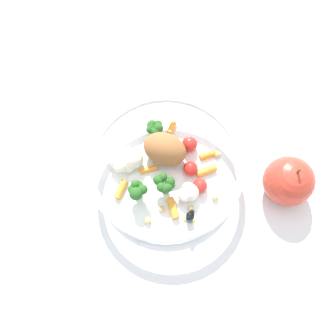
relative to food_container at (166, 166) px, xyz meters
name	(u,v)px	position (x,y,z in m)	size (l,w,h in m)	color
ground_plane	(170,182)	(0.02, 0.00, -0.03)	(2.40, 2.40, 0.00)	white
food_container	(166,166)	(0.00, 0.00, 0.00)	(0.24, 0.24, 0.06)	white
loose_apple	(288,181)	(0.13, 0.14, 0.01)	(0.08, 0.08, 0.09)	#BC3828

